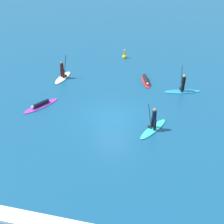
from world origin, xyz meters
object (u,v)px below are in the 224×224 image
object	(u,v)px
surfer_on_red_board	(146,80)
surfer_on_blue_board	(183,88)
surfer_on_white_board	(63,74)
surfer_on_purple_board	(41,105)
marker_buoy	(124,56)
surfer_on_teal_board	(153,125)

from	to	relation	value
surfer_on_red_board	surfer_on_blue_board	xyz separation A→B (m)	(3.32, -1.07, 0.21)
surfer_on_red_board	surfer_on_white_board	xyz separation A→B (m)	(-7.64, -0.96, 0.20)
surfer_on_white_board	surfer_on_blue_board	distance (m)	10.96
surfer_on_purple_board	marker_buoy	world-z (taller)	marker_buoy
surfer_on_red_board	surfer_on_blue_board	bearing A→B (deg)	53.61
surfer_on_red_board	surfer_on_white_board	world-z (taller)	surfer_on_white_board
surfer_on_blue_board	surfer_on_purple_board	distance (m)	11.98
surfer_on_teal_board	surfer_on_white_board	distance (m)	11.21
surfer_on_purple_board	marker_buoy	bearing A→B (deg)	-171.59
surfer_on_teal_board	surfer_on_purple_board	world-z (taller)	surfer_on_teal_board
surfer_on_red_board	surfer_on_blue_board	world-z (taller)	surfer_on_blue_board
surfer_on_purple_board	marker_buoy	size ratio (longest dim) A/B	3.08
surfer_on_white_board	marker_buoy	distance (m)	7.63
surfer_on_teal_board	surfer_on_blue_board	world-z (taller)	surfer_on_blue_board
surfer_on_white_board	surfer_on_teal_board	bearing A→B (deg)	-118.99
surfer_on_red_board	marker_buoy	size ratio (longest dim) A/B	2.50
surfer_on_red_board	surfer_on_white_board	distance (m)	7.70
surfer_on_white_board	surfer_on_purple_board	world-z (taller)	surfer_on_white_board
surfer_on_white_board	marker_buoy	size ratio (longest dim) A/B	2.72
surfer_on_white_board	surfer_on_purple_board	bearing A→B (deg)	-173.18
surfer_on_red_board	surfer_on_blue_board	distance (m)	3.50
surfer_on_white_board	surfer_on_blue_board	world-z (taller)	surfer_on_white_board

